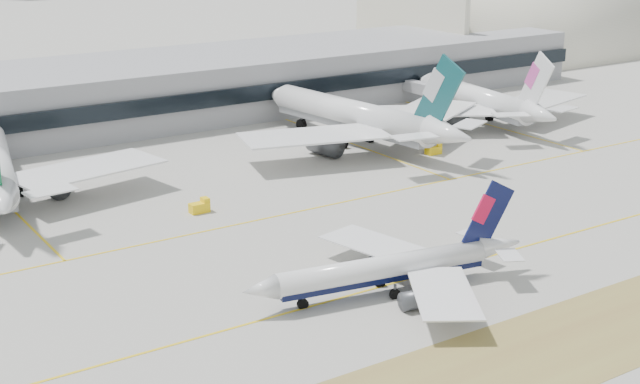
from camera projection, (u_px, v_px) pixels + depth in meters
ground at (398, 265)px, 136.74m from camera, size 3000.00×3000.00×0.00m
taxiing_airliner at (392, 268)px, 126.43m from camera, size 44.16×37.98×14.89m
widebody_cathay at (359, 118)px, 203.53m from camera, size 68.37×67.37×24.55m
widebody_china_air at (481, 101)px, 225.63m from camera, size 60.06×59.30×21.62m
terminal at (119, 93)px, 225.80m from camera, size 280.00×43.10×15.00m
hangar at (503, 58)px, 325.04m from camera, size 91.00×60.00×60.00m
gse_b at (200, 207)px, 160.30m from camera, size 3.55×2.00×2.60m
gse_c at (434, 149)px, 198.28m from camera, size 3.55×2.00×2.60m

